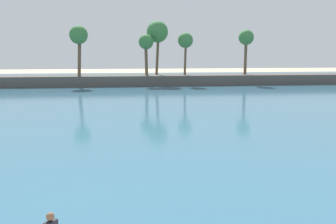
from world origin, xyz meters
The scene contains 2 objects.
sea centered at (0.00, 55.73, 0.03)m, with size 220.00×93.64×0.06m, color #386B84.
palm_headland centered at (0.92, 62.49, 2.51)m, with size 117.91×6.31×12.84m.
Camera 1 is at (-2.17, -0.20, 5.62)m, focal length 38.16 mm.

